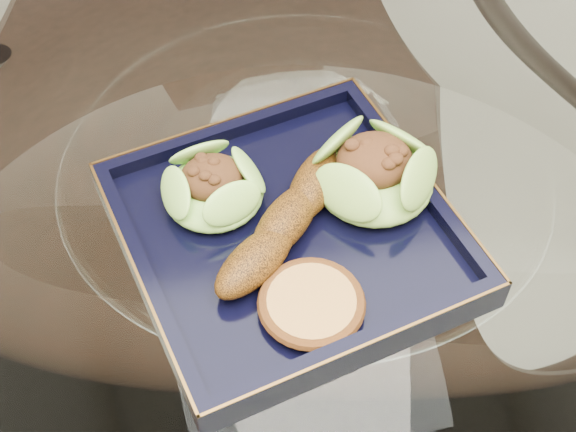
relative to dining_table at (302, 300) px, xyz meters
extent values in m
cylinder|color=white|center=(0.00, 0.00, 0.16)|extent=(1.10, 1.10, 0.01)
torus|color=black|center=(0.00, 0.00, 0.16)|extent=(1.13, 1.13, 0.02)
cylinder|color=black|center=(0.28, 0.28, -0.22)|extent=(0.04, 0.04, 0.75)
cylinder|color=black|center=(-0.28, 0.28, -0.22)|extent=(0.04, 0.04, 0.75)
cube|color=black|center=(-0.01, 0.46, -0.18)|extent=(0.41, 0.41, 0.04)
cylinder|color=black|center=(-0.18, 0.31, -0.40)|extent=(0.03, 0.03, 0.40)
cylinder|color=black|center=(0.13, 0.28, -0.40)|extent=(0.03, 0.03, 0.40)
cylinder|color=black|center=(-0.15, 0.63, -0.40)|extent=(0.03, 0.03, 0.40)
cylinder|color=black|center=(0.17, 0.60, -0.40)|extent=(0.03, 0.03, 0.40)
cube|color=black|center=(-0.02, -0.04, 0.17)|extent=(0.32, 0.32, 0.02)
ellipsoid|color=#67AC31|center=(-0.08, 0.00, 0.20)|extent=(0.10, 0.10, 0.03)
ellipsoid|color=#649F2E|center=(0.06, -0.01, 0.20)|extent=(0.14, 0.14, 0.04)
ellipsoid|color=#63370A|center=(-0.03, -0.04, 0.20)|extent=(0.15, 0.16, 0.03)
cylinder|color=gold|center=(-0.02, -0.12, 0.19)|extent=(0.09, 0.09, 0.01)
camera|label=1|loc=(-0.11, -0.45, 0.73)|focal=50.00mm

